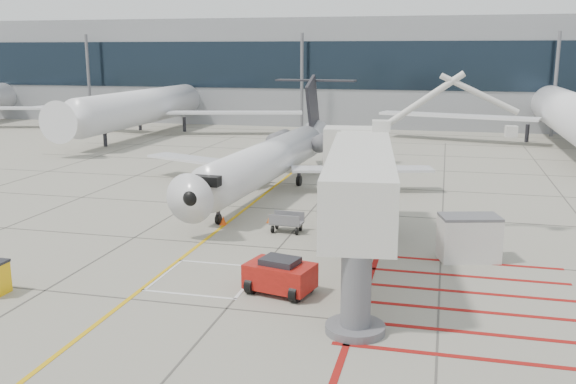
# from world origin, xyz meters

# --- Properties ---
(ground_plane) EXTENTS (260.00, 260.00, 0.00)m
(ground_plane) POSITION_xyz_m (0.00, 0.00, 0.00)
(ground_plane) COLOR #9E9B88
(ground_plane) RESTS_ON ground
(regional_jet) EXTENTS (24.68, 30.29, 7.58)m
(regional_jet) POSITION_xyz_m (-4.15, 14.48, 3.79)
(regional_jet) COLOR silver
(regional_jet) RESTS_ON ground_plane
(jet_bridge) EXTENTS (10.82, 19.34, 7.38)m
(jet_bridge) POSITION_xyz_m (4.41, 1.34, 3.69)
(jet_bridge) COLOR silver
(jet_bridge) RESTS_ON ground_plane
(pushback_tug) EXTENTS (3.03, 2.28, 1.58)m
(pushback_tug) POSITION_xyz_m (1.59, -1.86, 0.79)
(pushback_tug) COLOR #A81710
(pushback_tug) RESTS_ON ground_plane
(baggage_cart) EXTENTS (1.79, 1.18, 1.10)m
(baggage_cart) POSITION_xyz_m (-0.34, 7.07, 0.55)
(baggage_cart) COLOR slate
(baggage_cart) RESTS_ON ground_plane
(ground_power_unit) EXTENTS (3.07, 2.26, 2.17)m
(ground_power_unit) POSITION_xyz_m (9.25, 4.41, 1.09)
(ground_power_unit) COLOR silver
(ground_power_unit) RESTS_ON ground_plane
(cone_nose) EXTENTS (0.38, 0.38, 0.53)m
(cone_nose) POSITION_xyz_m (-4.23, 7.60, 0.27)
(cone_nose) COLOR #E8450C
(cone_nose) RESTS_ON ground_plane
(cone_side) EXTENTS (0.40, 0.40, 0.55)m
(cone_side) POSITION_xyz_m (-1.74, 8.72, 0.28)
(cone_side) COLOR #F8620D
(cone_side) RESTS_ON ground_plane
(terminal_building) EXTENTS (180.00, 28.00, 14.00)m
(terminal_building) POSITION_xyz_m (10.00, 70.00, 7.00)
(terminal_building) COLOR gray
(terminal_building) RESTS_ON ground_plane
(terminal_glass_band) EXTENTS (180.00, 0.10, 6.00)m
(terminal_glass_band) POSITION_xyz_m (10.00, 55.95, 8.00)
(terminal_glass_band) COLOR black
(terminal_glass_band) RESTS_ON ground_plane
(bg_aircraft_b) EXTENTS (35.97, 39.96, 11.99)m
(bg_aircraft_b) POSITION_xyz_m (-26.58, 46.00, 5.99)
(bg_aircraft_b) COLOR silver
(bg_aircraft_b) RESTS_ON ground_plane
(bg_aircraft_c) EXTENTS (38.76, 43.06, 12.92)m
(bg_aircraft_c) POSITION_xyz_m (19.88, 46.00, 6.46)
(bg_aircraft_c) COLOR silver
(bg_aircraft_c) RESTS_ON ground_plane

